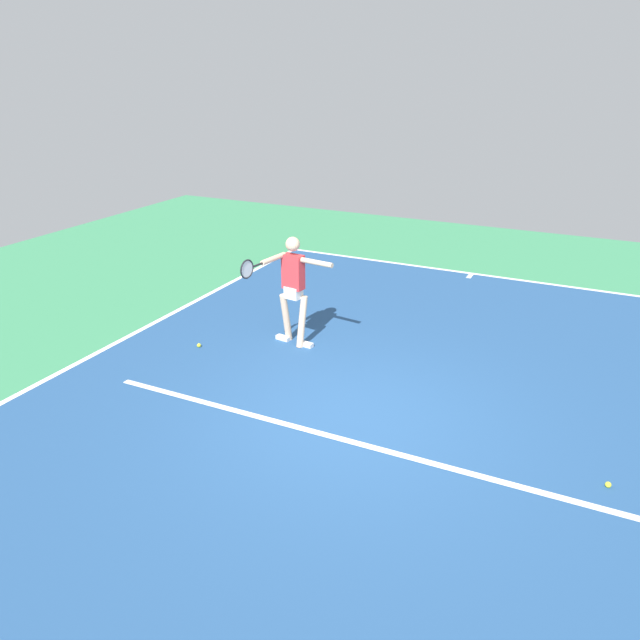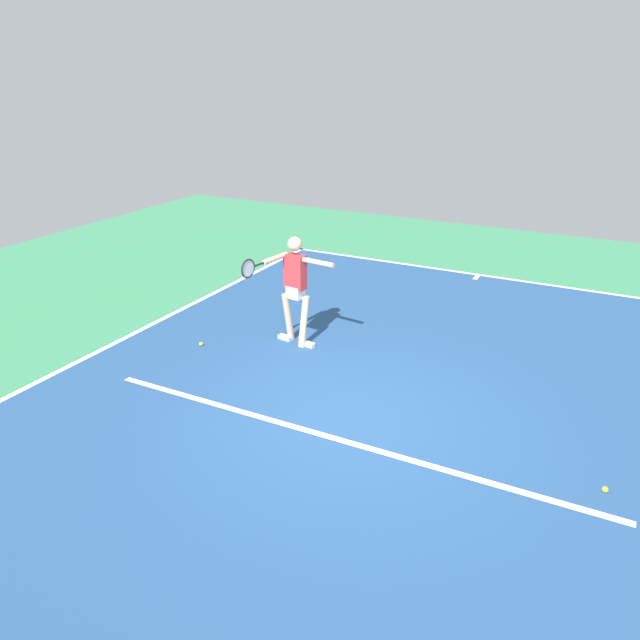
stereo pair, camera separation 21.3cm
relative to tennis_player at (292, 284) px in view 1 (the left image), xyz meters
The scene contains 9 objects.
ground_plane 2.69m from the tennis_player, 136.24° to the left, with size 22.46×22.46×0.00m, color #388456.
court_surface 2.69m from the tennis_player, 136.24° to the left, with size 9.01×13.54×0.00m, color navy.
court_line_baseline_near 5.42m from the tennis_player, 109.70° to the right, with size 9.01×0.10×0.01m, color white.
court_line_sideline_right 3.34m from the tennis_player, 32.81° to the left, with size 0.10×13.54×0.01m, color white.
court_line_service 3.04m from the tennis_player, 128.95° to the left, with size 6.76×0.10×0.01m, color white.
court_line_centre_mark 5.23m from the tennis_player, 110.46° to the right, with size 0.10×0.30×0.01m, color white.
tennis_player is the anchor object (origin of this frame).
tennis_ball_near_service_line 5.27m from the tennis_player, 159.59° to the left, with size 0.07×0.07×0.07m, color yellow.
tennis_ball_centre_court 1.85m from the tennis_player, 30.66° to the left, with size 0.07×0.07×0.07m, color yellow.
Camera 1 is at (-2.64, 6.40, 4.24)m, focal length 34.58 mm.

